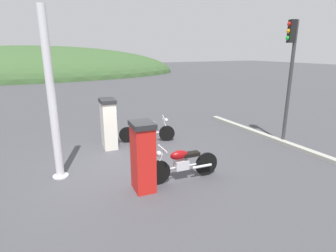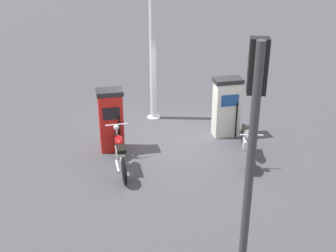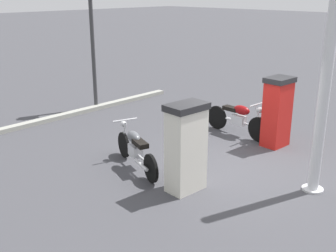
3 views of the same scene
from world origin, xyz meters
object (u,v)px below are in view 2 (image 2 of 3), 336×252
object	(u,v)px
motorcycle_near_pump	(120,151)
canopy_support_pole	(153,53)
fuel_pump_far	(227,107)
fuel_pump_near	(111,120)
motorcycle_far_pump	(247,142)
roadside_traffic_light	(252,141)

from	to	relation	value
motorcycle_near_pump	canopy_support_pole	world-z (taller)	canopy_support_pole
fuel_pump_far	canopy_support_pole	bearing A→B (deg)	-136.54
fuel_pump_far	motorcycle_near_pump	distance (m)	3.42
fuel_pump_near	fuel_pump_far	world-z (taller)	fuel_pump_far
motorcycle_near_pump	motorcycle_far_pump	size ratio (longest dim) A/B	1.04
motorcycle_far_pump	roadside_traffic_light	bearing A→B (deg)	-26.84
motorcycle_far_pump	roadside_traffic_light	size ratio (longest dim) A/B	0.46
motorcycle_far_pump	canopy_support_pole	xyz separation A→B (m)	(-3.17, -1.66, 1.60)
fuel_pump_near	canopy_support_pole	xyz separation A→B (m)	(-1.75, 1.59, 1.20)
fuel_pump_far	canopy_support_pole	xyz separation A→B (m)	(-1.75, -1.66, 1.20)
canopy_support_pole	fuel_pump_near	bearing A→B (deg)	-42.17
motorcycle_far_pump	motorcycle_near_pump	bearing A→B (deg)	-96.33
motorcycle_near_pump	fuel_pump_near	bearing A→B (deg)	-178.78
fuel_pump_near	motorcycle_near_pump	bearing A→B (deg)	1.22
fuel_pump_near	motorcycle_near_pump	xyz separation A→B (m)	(1.06, 0.02, -0.38)
canopy_support_pole	motorcycle_near_pump	bearing A→B (deg)	-29.09
motorcycle_far_pump	roadside_traffic_light	distance (m)	5.41
fuel_pump_near	motorcycle_far_pump	distance (m)	3.56
fuel_pump_far	motorcycle_far_pump	distance (m)	1.47
fuel_pump_far	roadside_traffic_light	xyz separation A→B (m)	(5.75, -2.20, 1.98)
fuel_pump_near	canopy_support_pole	world-z (taller)	canopy_support_pole
fuel_pump_far	motorcycle_far_pump	bearing A→B (deg)	-0.27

